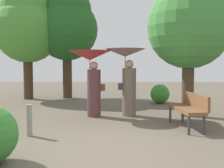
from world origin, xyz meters
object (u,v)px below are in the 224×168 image
object	(u,v)px
tree_mid_left	(67,24)
path_marker_post	(29,120)
person_left	(91,68)
tree_near_left	(27,24)
person_right	(127,69)
park_bench	(189,107)
tree_near_right	(189,20)

from	to	relation	value
tree_mid_left	path_marker_post	size ratio (longest dim) A/B	7.48
person_left	tree_near_left	xyz separation A→B (m)	(-3.24, 4.19, 1.89)
person_right	person_left	bearing A→B (deg)	90.02
path_marker_post	tree_mid_left	bearing A→B (deg)	93.72
person_right	tree_near_left	size ratio (longest dim) A/B	0.40
person_left	tree_near_left	size ratio (longest dim) A/B	0.39
person_right	tree_near_left	world-z (taller)	tree_near_left
tree_near_left	tree_mid_left	size ratio (longest dim) A/B	0.99
person_left	tree_mid_left	size ratio (longest dim) A/B	0.38
person_left	park_bench	size ratio (longest dim) A/B	1.25
tree_near_left	person_right	bearing A→B (deg)	-43.42
person_right	path_marker_post	bearing A→B (deg)	131.45
person_left	path_marker_post	xyz separation A→B (m)	(-1.11, -2.30, -1.09)
person_right	park_bench	bearing A→B (deg)	-143.95
tree_near_right	park_bench	bearing A→B (deg)	-102.81
person_left	park_bench	xyz separation A→B (m)	(2.50, -1.44, -0.92)
tree_mid_left	path_marker_post	distance (m)	7.55
path_marker_post	tree_near_left	bearing A→B (deg)	108.23
park_bench	tree_near_left	size ratio (longest dim) A/B	0.31
tree_mid_left	path_marker_post	world-z (taller)	tree_mid_left
person_right	park_bench	world-z (taller)	person_right
tree_near_right	tree_mid_left	bearing A→B (deg)	134.93
person_right	tree_mid_left	distance (m)	5.55
person_left	path_marker_post	distance (m)	2.77
tree_near_right	path_marker_post	xyz separation A→B (m)	(-3.97, -2.46, -2.51)
tree_near_right	tree_mid_left	world-z (taller)	tree_mid_left
tree_near_right	person_right	bearing A→B (deg)	-178.87
tree_near_right	path_marker_post	distance (m)	5.30
tree_near_right	tree_near_left	bearing A→B (deg)	146.62
person_right	tree_mid_left	bearing A→B (deg)	23.36
path_marker_post	park_bench	bearing A→B (deg)	13.40
person_left	person_right	distance (m)	1.06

